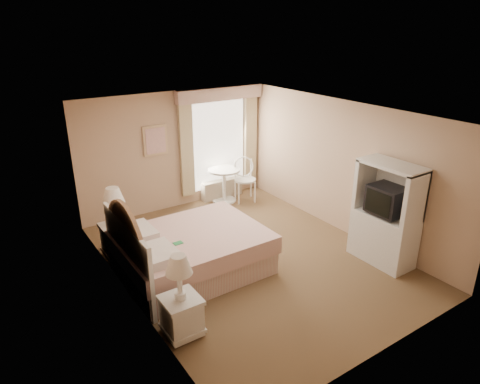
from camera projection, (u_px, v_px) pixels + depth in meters
room at (250, 190)px, 6.91m from camera, size 4.21×5.51×2.51m
window at (220, 141)px, 9.47m from camera, size 2.05×0.22×2.51m
framed_art at (155, 141)px, 8.66m from camera, size 0.52×0.04×0.62m
bed at (186, 252)px, 6.80m from camera, size 2.26×1.78×1.57m
nightstand_near at (181, 306)px, 5.42m from camera, size 0.47×0.47×1.14m
nightstand_far at (117, 232)px, 7.26m from camera, size 0.52×0.52×1.25m
round_table at (224, 180)px, 9.54m from camera, size 0.72×0.72×0.76m
cafe_chair at (244, 176)px, 9.60m from camera, size 0.62×0.62×0.99m
armoire at (385, 222)px, 7.05m from camera, size 0.52×1.04×1.73m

